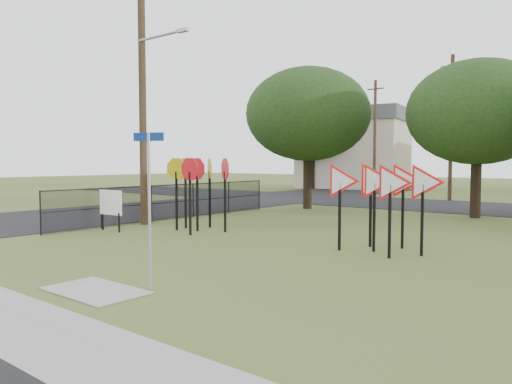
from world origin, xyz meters
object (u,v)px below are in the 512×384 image
stop_sign_cluster (197,177)px  info_board (111,204)px  street_name_sign (149,200)px  yield_sign_cluster (383,186)px

stop_sign_cluster → info_board: size_ratio=1.79×
info_board → street_name_sign: bearing=-29.8°
stop_sign_cluster → yield_sign_cluster: size_ratio=0.84×
stop_sign_cluster → yield_sign_cluster: stop_sign_cluster is taller
street_name_sign → stop_sign_cluster: size_ratio=1.15×
stop_sign_cluster → yield_sign_cluster: (6.87, 0.25, -0.11)m
stop_sign_cluster → yield_sign_cluster: bearing=2.1°
street_name_sign → stop_sign_cluster: (-5.20, 6.29, 0.20)m
street_name_sign → info_board: size_ratio=2.07×
street_name_sign → info_board: 8.60m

